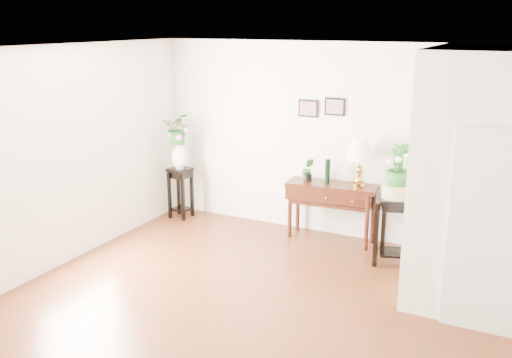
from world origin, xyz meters
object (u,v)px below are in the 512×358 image
Objects in this scene: console_table at (331,212)px; table_lamp at (360,163)px; plant_stand_b at (394,231)px; plant_stand_a at (181,193)px.

table_lamp is at bearing -4.78° from console_table.
table_lamp is 0.75× the size of plant_stand_b.
console_table is at bearing 180.00° from table_lamp.
plant_stand_b is (3.50, -0.31, 0.05)m from plant_stand_a.
console_table is 0.86m from table_lamp.
table_lamp reaches higher than plant_stand_b.
table_lamp is (0.39, 0.00, 0.77)m from console_table.
plant_stand_a is 0.90× the size of plant_stand_b.
console_table reaches higher than plant_stand_a.
table_lamp is 2.98m from plant_stand_a.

